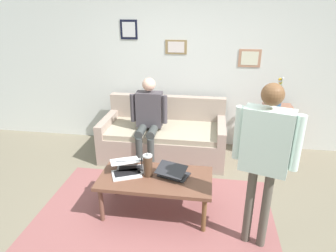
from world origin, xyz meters
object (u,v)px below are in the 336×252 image
(laptop_center, at_px, (130,166))
(side_shelf, at_px, (274,131))
(person_seated, at_px, (148,116))
(flower_vase, at_px, (280,93))
(coffee_table, at_px, (156,180))
(person_standing, at_px, (265,149))
(laptop_left, at_px, (173,173))
(french_press, at_px, (148,165))
(laptop_right, at_px, (126,169))
(couch, at_px, (164,137))

(laptop_center, height_order, side_shelf, side_shelf)
(person_seated, bearing_deg, flower_vase, -165.56)
(coffee_table, xyz_separation_m, person_standing, (-1.06, 0.34, 0.65))
(laptop_left, relative_size, french_press, 1.39)
(laptop_left, height_order, person_seated, person_seated)
(flower_vase, distance_m, person_seated, 1.97)
(laptop_left, distance_m, laptop_right, 0.54)
(laptop_center, height_order, person_seated, person_seated)
(laptop_left, bearing_deg, couch, -76.50)
(laptop_left, height_order, french_press, french_press)
(coffee_table, height_order, french_press, french_press)
(couch, bearing_deg, person_standing, 124.49)
(person_seated, bearing_deg, couch, -130.00)
(coffee_table, xyz_separation_m, laptop_left, (-0.19, -0.05, 0.09))
(french_press, height_order, person_standing, person_standing)
(coffee_table, relative_size, person_standing, 0.76)
(laptop_center, distance_m, person_standing, 1.57)
(laptop_left, bearing_deg, flower_vase, -130.42)
(side_shelf, xyz_separation_m, flower_vase, (0.01, -0.00, 0.61))
(coffee_table, distance_m, person_standing, 1.29)
(coffee_table, xyz_separation_m, flower_vase, (-1.57, -1.66, 0.61))
(french_press, relative_size, flower_vase, 0.64)
(laptop_right, bearing_deg, coffee_table, 174.58)
(coffee_table, xyz_separation_m, laptop_right, (0.35, -0.03, 0.09))
(side_shelf, bearing_deg, flower_vase, -21.45)
(person_seated, bearing_deg, person_standing, 132.47)
(couch, xyz_separation_m, coffee_table, (-0.13, 1.40, 0.11))
(flower_vase, bearing_deg, laptop_center, 39.10)
(laptop_right, xyz_separation_m, person_seated, (-0.02, -1.14, 0.22))
(coffee_table, distance_m, french_press, 0.20)
(couch, height_order, laptop_right, couch)
(french_press, distance_m, side_shelf, 2.34)
(side_shelf, height_order, person_standing, person_standing)
(flower_vase, bearing_deg, coffee_table, 46.68)
(couch, xyz_separation_m, laptop_left, (-0.33, 1.36, 0.20))
(laptop_center, xyz_separation_m, flower_vase, (-1.89, -1.54, 0.52))
(side_shelf, bearing_deg, person_standing, 75.75)
(person_standing, bearing_deg, laptop_center, -18.58)
(couch, relative_size, laptop_center, 5.21)
(person_standing, relative_size, person_seated, 1.29)
(laptop_center, distance_m, person_seated, 1.08)
(laptop_right, distance_m, person_seated, 1.16)
(person_standing, bearing_deg, laptop_right, -14.91)
(laptop_left, bearing_deg, coffee_table, 13.49)
(flower_vase, bearing_deg, person_seated, 14.44)
(side_shelf, relative_size, person_standing, 0.50)
(laptop_right, bearing_deg, person_seated, -91.14)
(laptop_right, height_order, person_seated, person_seated)
(side_shelf, height_order, person_seated, person_seated)
(french_press, height_order, flower_vase, flower_vase)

